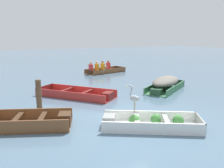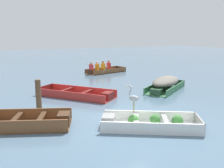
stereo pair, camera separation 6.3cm
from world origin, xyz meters
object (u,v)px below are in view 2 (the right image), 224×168
(heron_on_dinghy, at_px, (133,97))
(mooring_post, at_px, (38,95))
(skiff_green_mid_moored, at_px, (166,83))
(rowboat_wooden_brown_with_crew, at_px, (103,70))
(dinghy_white_foreground, at_px, (148,123))
(skiff_red_near_moored, at_px, (79,94))
(skiff_wooden_brown_outer_moored, at_px, (34,122))

(heron_on_dinghy, relative_size, mooring_post, 0.74)
(skiff_green_mid_moored, height_order, rowboat_wooden_brown_with_crew, rowboat_wooden_brown_with_crew)
(dinghy_white_foreground, bearing_deg, mooring_post, 126.69)
(skiff_red_near_moored, xyz_separation_m, skiff_green_mid_moored, (4.25, -0.86, 0.27))
(skiff_wooden_brown_outer_moored, bearing_deg, dinghy_white_foreground, -29.95)
(skiff_wooden_brown_outer_moored, distance_m, rowboat_wooden_brown_with_crew, 10.80)
(skiff_red_near_moored, height_order, rowboat_wooden_brown_with_crew, rowboat_wooden_brown_with_crew)
(dinghy_white_foreground, xyz_separation_m, skiff_red_near_moored, (-0.45, 4.49, -0.03))
(skiff_wooden_brown_outer_moored, height_order, heron_on_dinghy, heron_on_dinghy)
(dinghy_white_foreground, distance_m, mooring_post, 4.14)
(heron_on_dinghy, height_order, mooring_post, heron_on_dinghy)
(skiff_red_near_moored, distance_m, rowboat_wooden_brown_with_crew, 7.07)
(skiff_green_mid_moored, height_order, heron_on_dinghy, heron_on_dinghy)
(skiff_wooden_brown_outer_moored, bearing_deg, rowboat_wooden_brown_with_crew, 51.86)
(dinghy_white_foreground, bearing_deg, skiff_wooden_brown_outer_moored, 150.05)
(dinghy_white_foreground, bearing_deg, rowboat_wooden_brown_with_crew, 70.14)
(heron_on_dinghy, bearing_deg, rowboat_wooden_brown_with_crew, 68.02)
(skiff_green_mid_moored, relative_size, skiff_wooden_brown_outer_moored, 1.15)
(skiff_green_mid_moored, bearing_deg, rowboat_wooden_brown_with_crew, 90.95)
(dinghy_white_foreground, distance_m, skiff_wooden_brown_outer_moored, 3.44)
(rowboat_wooden_brown_with_crew, height_order, heron_on_dinghy, heron_on_dinghy)
(skiff_red_near_moored, distance_m, skiff_green_mid_moored, 4.35)
(rowboat_wooden_brown_with_crew, relative_size, mooring_post, 2.79)
(skiff_green_mid_moored, distance_m, rowboat_wooden_brown_with_crew, 6.58)
(dinghy_white_foreground, distance_m, skiff_red_near_moored, 4.52)
(dinghy_white_foreground, height_order, rowboat_wooden_brown_with_crew, rowboat_wooden_brown_with_crew)
(skiff_red_near_moored, relative_size, mooring_post, 3.11)
(dinghy_white_foreground, distance_m, skiff_green_mid_moored, 5.26)
(skiff_wooden_brown_outer_moored, height_order, rowboat_wooden_brown_with_crew, rowboat_wooden_brown_with_crew)
(skiff_wooden_brown_outer_moored, xyz_separation_m, rowboat_wooden_brown_with_crew, (6.67, 8.50, 0.08))
(skiff_green_mid_moored, bearing_deg, skiff_red_near_moored, 168.59)
(dinghy_white_foreground, xyz_separation_m, skiff_green_mid_moored, (3.80, 3.63, 0.24))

